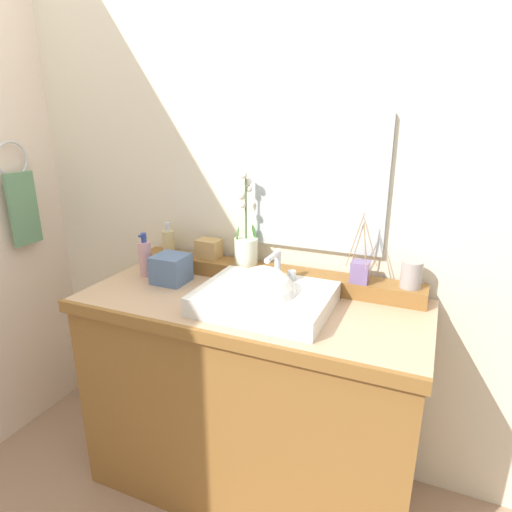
{
  "coord_description": "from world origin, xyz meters",
  "views": [
    {
      "loc": [
        0.6,
        -1.33,
        1.49
      ],
      "look_at": [
        0.03,
        -0.01,
        1.02
      ],
      "focal_mm": 30.52,
      "sensor_mm": 36.0,
      "label": 1
    }
  ],
  "objects_px": {
    "soap_dispenser": "(168,240)",
    "tissue_box": "(171,269)",
    "tumbler_cup": "(411,275)",
    "lotion_bottle": "(145,258)",
    "hand_towel": "(23,209)",
    "reed_diffuser": "(360,271)",
    "trinket_box": "(209,249)",
    "soap_bar": "(244,272)",
    "potted_plant": "(246,243)",
    "sink_basin": "(264,300)"
  },
  "relations": [
    {
      "from": "potted_plant",
      "to": "tumbler_cup",
      "type": "height_order",
      "value": "potted_plant"
    },
    {
      "from": "potted_plant",
      "to": "soap_dispenser",
      "type": "bearing_deg",
      "value": 177.76
    },
    {
      "from": "sink_basin",
      "to": "soap_dispenser",
      "type": "bearing_deg",
      "value": 154.51
    },
    {
      "from": "soap_bar",
      "to": "tumbler_cup",
      "type": "distance_m",
      "value": 0.6
    },
    {
      "from": "trinket_box",
      "to": "tissue_box",
      "type": "bearing_deg",
      "value": -112.61
    },
    {
      "from": "trinket_box",
      "to": "potted_plant",
      "type": "bearing_deg",
      "value": 0.48
    },
    {
      "from": "soap_dispenser",
      "to": "hand_towel",
      "type": "xyz_separation_m",
      "value": [
        -0.64,
        -0.19,
        0.13
      ]
    },
    {
      "from": "soap_dispenser",
      "to": "lotion_bottle",
      "type": "relative_size",
      "value": 0.71
    },
    {
      "from": "soap_bar",
      "to": "soap_dispenser",
      "type": "distance_m",
      "value": 0.48
    },
    {
      "from": "soap_dispenser",
      "to": "lotion_bottle",
      "type": "height_order",
      "value": "soap_dispenser"
    },
    {
      "from": "sink_basin",
      "to": "soap_bar",
      "type": "bearing_deg",
      "value": 139.03
    },
    {
      "from": "reed_diffuser",
      "to": "tumbler_cup",
      "type": "bearing_deg",
      "value": 6.25
    },
    {
      "from": "potted_plant",
      "to": "lotion_bottle",
      "type": "distance_m",
      "value": 0.43
    },
    {
      "from": "sink_basin",
      "to": "soap_dispenser",
      "type": "distance_m",
      "value": 0.64
    },
    {
      "from": "soap_dispenser",
      "to": "lotion_bottle",
      "type": "bearing_deg",
      "value": -91.65
    },
    {
      "from": "soap_bar",
      "to": "trinket_box",
      "type": "relative_size",
      "value": 0.72
    },
    {
      "from": "sink_basin",
      "to": "soap_bar",
      "type": "height_order",
      "value": "sink_basin"
    },
    {
      "from": "soap_bar",
      "to": "sink_basin",
      "type": "bearing_deg",
      "value": -40.97
    },
    {
      "from": "soap_bar",
      "to": "lotion_bottle",
      "type": "distance_m",
      "value": 0.45
    },
    {
      "from": "soap_dispenser",
      "to": "lotion_bottle",
      "type": "xyz_separation_m",
      "value": [
        -0.0,
        -0.16,
        -0.04
      ]
    },
    {
      "from": "reed_diffuser",
      "to": "hand_towel",
      "type": "height_order",
      "value": "hand_towel"
    },
    {
      "from": "trinket_box",
      "to": "hand_towel",
      "type": "xyz_separation_m",
      "value": [
        -0.85,
        -0.18,
        0.14
      ]
    },
    {
      "from": "soap_dispenser",
      "to": "trinket_box",
      "type": "bearing_deg",
      "value": -2.84
    },
    {
      "from": "tumbler_cup",
      "to": "hand_towel",
      "type": "distance_m",
      "value": 1.69
    },
    {
      "from": "sink_basin",
      "to": "reed_diffuser",
      "type": "relative_size",
      "value": 1.74
    },
    {
      "from": "tissue_box",
      "to": "sink_basin",
      "type": "bearing_deg",
      "value": -11.65
    },
    {
      "from": "soap_dispenser",
      "to": "trinket_box",
      "type": "height_order",
      "value": "soap_dispenser"
    },
    {
      "from": "tissue_box",
      "to": "hand_towel",
      "type": "height_order",
      "value": "hand_towel"
    },
    {
      "from": "sink_basin",
      "to": "hand_towel",
      "type": "height_order",
      "value": "hand_towel"
    },
    {
      "from": "soap_dispenser",
      "to": "trinket_box",
      "type": "distance_m",
      "value": 0.21
    },
    {
      "from": "soap_bar",
      "to": "trinket_box",
      "type": "distance_m",
      "value": 0.28
    },
    {
      "from": "sink_basin",
      "to": "hand_towel",
      "type": "relative_size",
      "value": 1.38
    },
    {
      "from": "tumbler_cup",
      "to": "lotion_bottle",
      "type": "relative_size",
      "value": 0.53
    },
    {
      "from": "potted_plant",
      "to": "tissue_box",
      "type": "xyz_separation_m",
      "value": [
        -0.26,
        -0.17,
        -0.09
      ]
    },
    {
      "from": "reed_diffuser",
      "to": "trinket_box",
      "type": "height_order",
      "value": "reed_diffuser"
    },
    {
      "from": "tumbler_cup",
      "to": "hand_towel",
      "type": "xyz_separation_m",
      "value": [
        -1.67,
        -0.17,
        0.13
      ]
    },
    {
      "from": "reed_diffuser",
      "to": "sink_basin",
      "type": "bearing_deg",
      "value": -140.65
    },
    {
      "from": "soap_bar",
      "to": "potted_plant",
      "type": "height_order",
      "value": "potted_plant"
    },
    {
      "from": "potted_plant",
      "to": "tissue_box",
      "type": "distance_m",
      "value": 0.32
    },
    {
      "from": "tumbler_cup",
      "to": "hand_towel",
      "type": "height_order",
      "value": "hand_towel"
    },
    {
      "from": "soap_dispenser",
      "to": "tissue_box",
      "type": "distance_m",
      "value": 0.23
    },
    {
      "from": "sink_basin",
      "to": "soap_bar",
      "type": "distance_m",
      "value": 0.17
    },
    {
      "from": "potted_plant",
      "to": "trinket_box",
      "type": "relative_size",
      "value": 3.9
    },
    {
      "from": "hand_towel",
      "to": "lotion_bottle",
      "type": "bearing_deg",
      "value": 2.64
    },
    {
      "from": "soap_bar",
      "to": "lotion_bottle",
      "type": "bearing_deg",
      "value": 179.99
    },
    {
      "from": "tumbler_cup",
      "to": "tissue_box",
      "type": "xyz_separation_m",
      "value": [
        -0.9,
        -0.16,
        -0.05
      ]
    },
    {
      "from": "potted_plant",
      "to": "tumbler_cup",
      "type": "distance_m",
      "value": 0.64
    },
    {
      "from": "trinket_box",
      "to": "hand_towel",
      "type": "relative_size",
      "value": 0.29
    },
    {
      "from": "soap_dispenser",
      "to": "tissue_box",
      "type": "height_order",
      "value": "soap_dispenser"
    },
    {
      "from": "reed_diffuser",
      "to": "lotion_bottle",
      "type": "relative_size",
      "value": 1.41
    }
  ]
}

